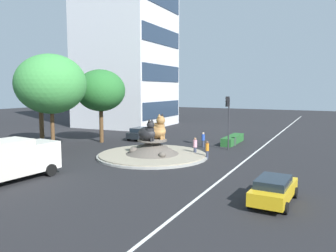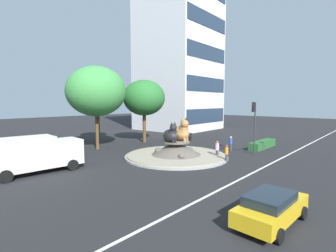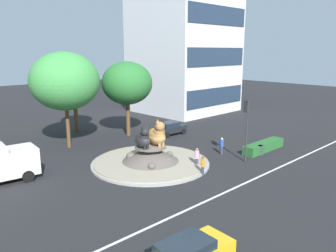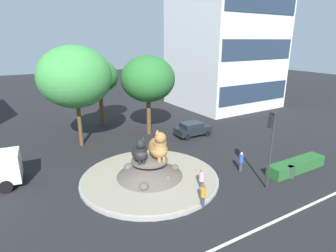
# 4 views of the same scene
# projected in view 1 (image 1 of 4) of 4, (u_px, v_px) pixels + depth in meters

# --- Properties ---
(ground_plane) EXTENTS (160.00, 160.00, 0.00)m
(ground_plane) POSITION_uv_depth(u_px,v_px,m) (152.00, 157.00, 31.74)
(ground_plane) COLOR black
(lane_centreline) EXTENTS (112.00, 0.20, 0.01)m
(lane_centreline) POSITION_uv_depth(u_px,v_px,m) (239.00, 165.00, 28.02)
(lane_centreline) COLOR silver
(lane_centreline) RESTS_ON ground
(roundabout_island) EXTENTS (10.51, 10.51, 1.62)m
(roundabout_island) POSITION_uv_depth(u_px,v_px,m) (152.00, 151.00, 31.68)
(roundabout_island) COLOR gray
(roundabout_island) RESTS_ON ground
(cat_statue_black) EXTENTS (1.61, 2.12, 2.07)m
(cat_statue_black) POSITION_uv_depth(u_px,v_px,m) (148.00, 133.00, 30.86)
(cat_statue_black) COLOR black
(cat_statue_black) RESTS_ON roundabout_island
(cat_statue_tabby) EXTENTS (1.80, 2.49, 2.47)m
(cat_statue_tabby) POSITION_uv_depth(u_px,v_px,m) (157.00, 129.00, 32.05)
(cat_statue_tabby) COLOR #9E703D
(cat_statue_tabby) RESTS_ON roundabout_island
(traffic_light_mast) EXTENTS (0.71, 0.59, 5.62)m
(traffic_light_mast) POSITION_uv_depth(u_px,v_px,m) (228.00, 111.00, 34.76)
(traffic_light_mast) COLOR #2D2D33
(traffic_light_mast) RESTS_ON ground
(office_tower) EXTENTS (14.56, 13.98, 35.89)m
(office_tower) POSITION_uv_depth(u_px,v_px,m) (126.00, 21.00, 56.80)
(office_tower) COLOR silver
(office_tower) RESTS_ON ground
(clipped_hedge_strip) EXTENTS (5.73, 1.20, 0.90)m
(clipped_hedge_strip) POSITION_uv_depth(u_px,v_px,m) (233.00, 140.00, 39.32)
(clipped_hedge_strip) COLOR #235B28
(clipped_hedge_strip) RESTS_ON ground
(broadleaf_tree_behind_island) EXTENTS (4.52, 4.52, 7.96)m
(broadleaf_tree_behind_island) POSITION_uv_depth(u_px,v_px,m) (40.00, 93.00, 39.07)
(broadleaf_tree_behind_island) COLOR brown
(broadleaf_tree_behind_island) RESTS_ON ground
(second_tree_near_tower) EXTENTS (6.91, 6.91, 9.83)m
(second_tree_near_tower) POSITION_uv_depth(u_px,v_px,m) (51.00, 84.00, 32.83)
(second_tree_near_tower) COLOR brown
(second_tree_near_tower) RESTS_ON ground
(third_tree_left) EXTENTS (5.83, 5.83, 8.71)m
(third_tree_left) POSITION_uv_depth(u_px,v_px,m) (101.00, 91.00, 39.50)
(third_tree_left) COLOR brown
(third_tree_left) RESTS_ON ground
(pedestrian_blue_shirt) EXTENTS (0.36, 0.36, 1.65)m
(pedestrian_blue_shirt) POSITION_uv_depth(u_px,v_px,m) (203.00, 139.00, 36.71)
(pedestrian_blue_shirt) COLOR #33384C
(pedestrian_blue_shirt) RESTS_ON ground
(pedestrian_pink_shirt) EXTENTS (0.38, 0.38, 1.74)m
(pedestrian_pink_shirt) POSITION_uv_depth(u_px,v_px,m) (195.00, 146.00, 32.22)
(pedestrian_pink_shirt) COLOR #33384C
(pedestrian_pink_shirt) RESTS_ON ground
(pedestrian_orange_shirt) EXTENTS (0.31, 0.31, 1.68)m
(pedestrian_orange_shirt) POSITION_uv_depth(u_px,v_px,m) (207.00, 149.00, 30.49)
(pedestrian_orange_shirt) COLOR #33384C
(pedestrian_orange_shirt) RESTS_ON ground
(sedan_on_far_lane) EXTENTS (4.61, 2.27, 1.49)m
(sedan_on_far_lane) POSITION_uv_depth(u_px,v_px,m) (274.00, 189.00, 18.76)
(sedan_on_far_lane) COLOR gold
(sedan_on_far_lane) RESTS_ON ground
(hatchback_near_shophouse) EXTENTS (4.02, 2.04, 1.55)m
(hatchback_near_shophouse) POSITION_uv_depth(u_px,v_px,m) (140.00, 133.00, 42.15)
(hatchback_near_shophouse) COLOR black
(hatchback_near_shophouse) RESTS_ON ground
(delivery_box_truck) EXTENTS (7.45, 3.19, 2.94)m
(delivery_box_truck) POSITION_uv_depth(u_px,v_px,m) (5.00, 160.00, 22.80)
(delivery_box_truck) COLOR silver
(delivery_box_truck) RESTS_ON ground
(litter_bin) EXTENTS (0.56, 0.56, 0.90)m
(litter_bin) POSITION_uv_depth(u_px,v_px,m) (234.00, 142.00, 37.91)
(litter_bin) COLOR #2D4233
(litter_bin) RESTS_ON ground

